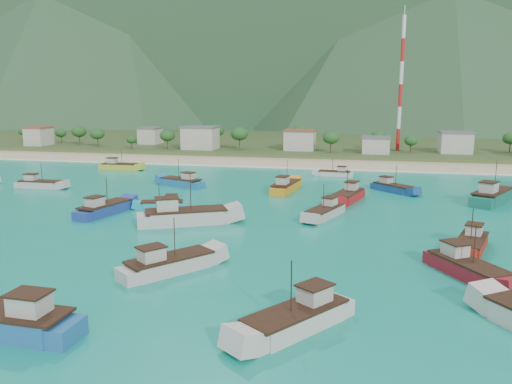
% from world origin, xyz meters
% --- Properties ---
extents(ground, '(600.00, 600.00, 0.00)m').
position_xyz_m(ground, '(0.00, 0.00, 0.00)').
color(ground, '#0B826D').
rests_on(ground, ground).
extents(beach, '(400.00, 18.00, 1.20)m').
position_xyz_m(beach, '(0.00, 79.00, 0.00)').
color(beach, beige).
rests_on(beach, ground).
extents(land, '(400.00, 110.00, 2.40)m').
position_xyz_m(land, '(0.00, 140.00, 0.00)').
color(land, '#385123').
rests_on(land, ground).
extents(surf_line, '(400.00, 2.50, 0.08)m').
position_xyz_m(surf_line, '(0.00, 69.50, 0.00)').
color(surf_line, white).
rests_on(surf_line, ground).
extents(village, '(215.28, 24.60, 7.31)m').
position_xyz_m(village, '(10.46, 101.91, 4.75)').
color(village, beige).
rests_on(village, ground).
extents(vegetation, '(281.56, 25.59, 8.19)m').
position_xyz_m(vegetation, '(-3.26, 103.81, 5.10)').
color(vegetation, '#235623').
rests_on(vegetation, ground).
extents(radio_tower, '(1.20, 1.20, 43.24)m').
position_xyz_m(radio_tower, '(29.71, 108.00, 23.22)').
color(radio_tower, red).
rests_on(radio_tower, ground).
extents(boat_0, '(5.98, 10.49, 5.95)m').
position_xyz_m(boat_0, '(33.46, 0.84, 0.69)').
color(boat_0, '#A42217').
rests_on(boat_0, ground).
extents(boat_3, '(10.08, 13.93, 8.07)m').
position_xyz_m(boat_3, '(42.84, 32.87, 1.08)').
color(boat_3, '#156350').
rests_on(boat_3, ground).
extents(boat_4, '(10.99, 6.72, 6.25)m').
position_xyz_m(boat_4, '(-19.19, 36.55, 0.74)').
color(boat_4, '#1F669A').
rests_on(boat_4, ground).
extents(boat_6, '(8.95, 8.87, 5.75)m').
position_xyz_m(boat_6, '(25.41, 40.07, 0.65)').
color(boat_6, navy).
rests_on(boat_6, ground).
extents(boat_7, '(8.64, 3.05, 5.02)m').
position_xyz_m(boat_7, '(12.52, 57.98, 0.52)').
color(boat_7, beige).
rests_on(boat_7, ground).
extents(boat_9, '(4.87, 11.77, 6.75)m').
position_xyz_m(boat_9, '(3.93, 35.42, 0.83)').
color(boat_9, orange).
rests_on(boat_9, ground).
extents(boat_10, '(5.58, 11.49, 6.52)m').
position_xyz_m(boat_10, '(-22.08, 8.56, 0.79)').
color(boat_10, navy).
rests_on(boat_10, ground).
extents(boat_14, '(14.08, 9.93, 8.13)m').
position_xyz_m(boat_14, '(-6.80, 5.37, 1.09)').
color(boat_14, '#BDB4AD').
rests_on(boat_14, ground).
extents(boat_15, '(9.12, 10.95, 6.56)m').
position_xyz_m(boat_15, '(15.08, -25.65, 0.80)').
color(boat_15, beige).
rests_on(boat_15, ground).
extents(boat_16, '(9.32, 10.76, 6.53)m').
position_xyz_m(boat_16, '(-0.81, -15.23, 0.79)').
color(boat_16, beige).
rests_on(boat_16, ground).
extents(boat_17, '(12.44, 3.96, 7.30)m').
position_xyz_m(boat_17, '(-7.99, -31.81, 0.93)').
color(boat_17, '#21609E').
rests_on(boat_17, ground).
extents(boat_18, '(6.18, 11.70, 6.63)m').
position_xyz_m(boat_18, '(16.93, 28.41, 0.81)').
color(boat_18, '#AF1B1D').
rests_on(boat_18, ground).
extents(boat_20, '(8.43, 4.90, 4.78)m').
position_xyz_m(boat_20, '(-14.44, 15.18, 0.48)').
color(boat_20, '#1A9BB2').
rests_on(boat_20, ground).
extents(boat_21, '(10.10, 3.26, 5.92)m').
position_xyz_m(boat_21, '(-48.13, 27.68, 0.68)').
color(boat_21, '#BCB3AA').
rests_on(boat_21, ground).
extents(boat_26, '(8.40, 10.91, 6.40)m').
position_xyz_m(boat_26, '(31.18, -9.27, 0.77)').
color(boat_26, maroon).
rests_on(boat_26, ground).
extents(boat_27, '(6.07, 10.38, 5.89)m').
position_xyz_m(boat_27, '(13.83, 14.81, 0.68)').
color(boat_27, '#B4ADA4').
rests_on(boat_27, ground).
extents(boat_29, '(10.59, 3.34, 6.22)m').
position_xyz_m(boat_29, '(-44.71, 56.57, 0.74)').
color(boat_29, gold).
rests_on(boat_29, ground).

